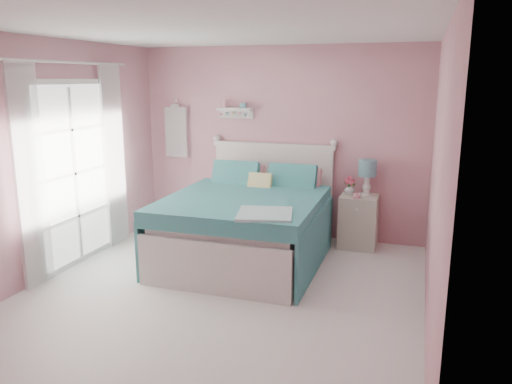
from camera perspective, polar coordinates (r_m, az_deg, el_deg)
The scene contains 13 objects.
floor at distance 5.21m, azimuth -4.30°, elevation -11.76°, with size 4.50×4.50×0.00m, color white.
room_shell at distance 4.77m, azimuth -4.62°, elevation 5.81°, with size 4.50×4.50×4.50m.
bed at distance 6.07m, azimuth -0.92°, elevation -3.81°, with size 1.78×2.24×1.30m.
nightstand at distance 6.65m, azimuth 11.61°, elevation -3.30°, with size 0.48×0.47×0.69m.
table_lamp at distance 6.55m, azimuth 12.61°, elevation 2.39°, with size 0.23×0.23×0.46m.
vase at distance 6.60m, azimuth 10.63°, elevation 0.32°, with size 0.13×0.13×0.14m, color white.
teacup at distance 6.41m, azimuth 11.41°, elevation -0.38°, with size 0.09×0.09×0.07m, color pink.
roses at distance 6.57m, azimuth 10.64°, elevation 1.26°, with size 0.14×0.11×0.12m.
wall_shelf at distance 7.01m, azimuth -2.39°, elevation 9.32°, with size 0.50×0.15×0.25m.
hanging_dress at distance 7.41m, azimuth -9.13°, elevation 6.77°, with size 0.34×0.03×0.72m, color white.
french_door at distance 6.20m, azimuth -20.07°, elevation 1.93°, with size 0.04×1.32×2.16m.
curtain_near at distance 5.59m, azimuth -24.43°, elevation 1.55°, with size 0.04×0.40×2.32m, color white.
curtain_far at distance 6.74m, azimuth -15.92°, elevation 3.96°, with size 0.04×0.40×2.32m, color white.
Camera 1 is at (1.85, -4.36, 2.17)m, focal length 35.00 mm.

